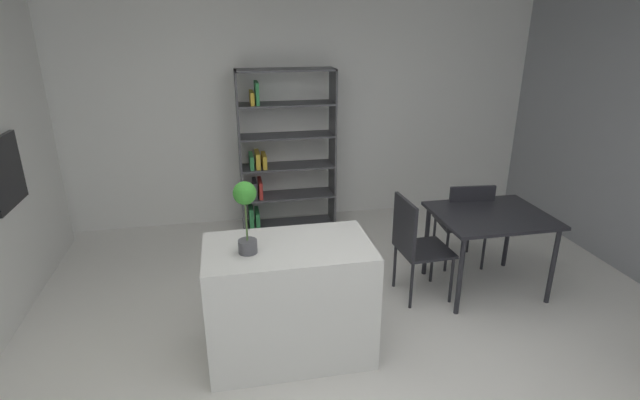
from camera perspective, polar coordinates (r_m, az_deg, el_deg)
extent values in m
plane|color=silver|center=(3.74, 2.25, -19.31)|extent=(8.78, 8.78, 0.00)
cube|color=white|center=(5.92, -4.49, 11.07)|extent=(6.39, 0.06, 2.85)
cube|color=black|center=(4.69, -33.10, 2.74)|extent=(0.04, 0.57, 0.58)
cube|color=silver|center=(3.65, -3.64, -11.71)|extent=(1.20, 0.69, 0.90)
cylinder|color=#4C4C51|center=(3.35, -8.53, -5.44)|extent=(0.13, 0.13, 0.09)
cylinder|color=#476633|center=(3.27, -8.70, -2.49)|extent=(0.01, 0.01, 0.28)
sphere|color=#358A2B|center=(3.20, -8.89, 0.82)|extent=(0.16, 0.16, 0.16)
cube|color=#4C4C51|center=(5.68, -9.44, 5.44)|extent=(0.02, 0.36, 1.88)
cube|color=#4C4C51|center=(5.81, 1.50, 6.07)|extent=(0.02, 0.36, 1.88)
cube|color=#4C4C51|center=(5.55, -4.15, 15.10)|extent=(1.12, 0.36, 0.02)
cube|color=#4C4C51|center=(6.02, -3.70, -2.80)|extent=(1.12, 0.36, 0.02)
cube|color=#4C4C51|center=(5.88, -3.78, 0.59)|extent=(1.08, 0.36, 0.02)
cube|color=#4C4C51|center=(5.77, -3.86, 4.02)|extent=(1.08, 0.36, 0.02)
cube|color=#4C4C51|center=(5.67, -3.95, 7.58)|extent=(1.08, 0.36, 0.02)
cube|color=#4C4C51|center=(5.60, -4.05, 11.24)|extent=(1.08, 0.36, 0.02)
cube|color=#338E4C|center=(5.93, -8.14, -1.89)|extent=(0.05, 0.30, 0.26)
cube|color=#338E4C|center=(5.94, -7.42, -2.10)|extent=(0.05, 0.30, 0.20)
cube|color=#38383D|center=(5.81, -7.72, 1.36)|extent=(0.04, 0.30, 0.20)
cube|color=red|center=(5.81, -7.08, 1.41)|extent=(0.04, 0.30, 0.21)
cube|color=#338E4C|center=(5.70, -8.12, 4.61)|extent=(0.04, 0.30, 0.16)
cube|color=gold|center=(5.71, -7.40, 4.78)|extent=(0.05, 0.30, 0.18)
cube|color=gold|center=(5.71, -6.63, 4.68)|extent=(0.05, 0.30, 0.15)
cube|color=gold|center=(5.55, -8.06, 11.87)|extent=(0.04, 0.30, 0.14)
cube|color=#338E4C|center=(5.55, -7.50, 12.43)|extent=(0.04, 0.30, 0.25)
cube|color=#232328|center=(4.61, 19.57, -1.70)|extent=(1.00, 0.83, 0.03)
cylinder|color=#232328|center=(4.29, 16.21, -8.64)|extent=(0.04, 0.04, 0.73)
cylinder|color=#232328|center=(4.74, 25.79, -7.07)|extent=(0.04, 0.04, 0.73)
cylinder|color=#232328|center=(4.85, 12.46, -4.71)|extent=(0.04, 0.04, 0.73)
cylinder|color=#232328|center=(5.25, 21.30, -3.69)|extent=(0.04, 0.04, 0.73)
cube|color=#232328|center=(5.15, 16.24, -2.52)|extent=(0.49, 0.49, 0.03)
cube|color=#232328|center=(4.88, 17.39, -0.92)|extent=(0.45, 0.07, 0.45)
cylinder|color=#232328|center=(5.47, 17.15, -3.84)|extent=(0.03, 0.03, 0.44)
cylinder|color=#232328|center=(5.34, 13.32, -4.09)|extent=(0.03, 0.03, 0.44)
cylinder|color=#232328|center=(5.15, 18.76, -5.60)|extent=(0.03, 0.03, 0.44)
cylinder|color=#232328|center=(5.01, 14.72, -5.92)|extent=(0.03, 0.03, 0.44)
cube|color=#232328|center=(4.45, 12.21, -5.74)|extent=(0.46, 0.46, 0.03)
cube|color=#232328|center=(4.26, 9.96, -3.03)|extent=(0.05, 0.44, 0.48)
cylinder|color=#232328|center=(4.50, 15.26, -9.12)|extent=(0.03, 0.03, 0.44)
cylinder|color=#232328|center=(4.79, 13.10, -7.01)|extent=(0.03, 0.03, 0.44)
cylinder|color=#232328|center=(4.34, 10.75, -9.90)|extent=(0.03, 0.03, 0.44)
cylinder|color=#232328|center=(4.64, 8.82, -7.65)|extent=(0.03, 0.03, 0.44)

